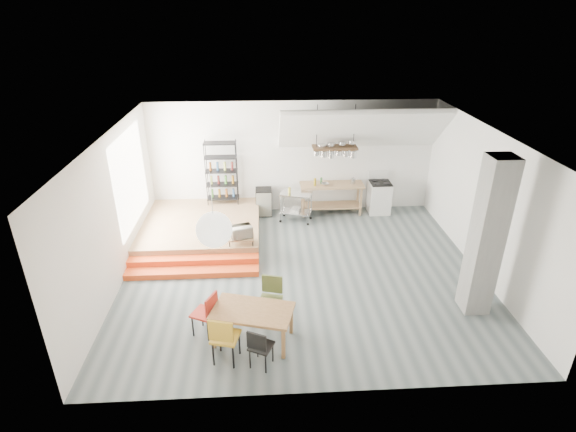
{
  "coord_description": "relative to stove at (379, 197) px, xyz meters",
  "views": [
    {
      "loc": [
        -0.84,
        -8.67,
        5.58
      ],
      "look_at": [
        -0.29,
        0.8,
        1.06
      ],
      "focal_mm": 28.0,
      "sensor_mm": 36.0,
      "label": 1
    }
  ],
  "objects": [
    {
      "name": "mini_fridge",
      "position": [
        -3.35,
        0.04,
        -0.09
      ],
      "size": [
        0.46,
        0.46,
        0.78
      ],
      "primitive_type": "cube",
      "color": "black",
      "rests_on": "ground"
    },
    {
      "name": "chair_black",
      "position": [
        -3.48,
        -6.05,
        -0.01
      ],
      "size": [
        0.48,
        0.48,
        0.79
      ],
      "rotation": [
        0.0,
        0.0,
        2.7
      ],
      "color": "black",
      "rests_on": "ground"
    },
    {
      "name": "slope_ceiling",
      "position": [
        -0.7,
        -0.26,
        2.07
      ],
      "size": [
        4.4,
        1.44,
        1.32
      ],
      "primitive_type": "cube",
      "rotation": [
        -0.73,
        0.0,
        0.0
      ],
      "color": "white",
      "rests_on": "wall_back"
    },
    {
      "name": "chair_olive",
      "position": [
        -3.26,
        -4.78,
        0.07
      ],
      "size": [
        0.51,
        0.51,
        0.92
      ],
      "rotation": [
        0.0,
        0.0,
        -0.26
      ],
      "color": "#4F5B2B",
      "rests_on": "ground"
    },
    {
      "name": "chair_red",
      "position": [
        -4.42,
        -5.15,
        0.04
      ],
      "size": [
        0.53,
        0.53,
        0.88
      ],
      "rotation": [
        0.0,
        0.0,
        -2.01
      ],
      "color": "red",
      "rests_on": "ground"
    },
    {
      "name": "kitchen_counter",
      "position": [
        -1.4,
        -0.01,
        0.15
      ],
      "size": [
        1.8,
        0.6,
        0.91
      ],
      "color": "#9C734E",
      "rests_on": "ground"
    },
    {
      "name": "rolling_cart",
      "position": [
        -2.46,
        -0.46,
        0.06
      ],
      "size": [
        0.95,
        0.7,
        0.84
      ],
      "rotation": [
        0.0,
        0.0,
        -0.3
      ],
      "color": "silver",
      "rests_on": "ground"
    },
    {
      "name": "microwave",
      "position": [
        -3.9,
        -2.41,
        0.22
      ],
      "size": [
        0.58,
        0.47,
        0.28
      ],
      "primitive_type": "imported",
      "rotation": [
        0.0,
        0.0,
        0.31
      ],
      "color": "beige",
      "rests_on": "microwave_shelf"
    },
    {
      "name": "wire_shelving",
      "position": [
        -4.5,
        0.04,
        0.85
      ],
      "size": [
        0.88,
        0.38,
        1.8
      ],
      "color": "black",
      "rests_on": "platform"
    },
    {
      "name": "paper_lantern",
      "position": [
        -4.18,
        -5.2,
        1.72
      ],
      "size": [
        0.6,
        0.6,
        0.6
      ],
      "primitive_type": "sphere",
      "color": "white",
      "rests_on": "ceiling"
    },
    {
      "name": "step_upper",
      "position": [
        -5.0,
        -2.76,
        -0.35
      ],
      "size": [
        3.0,
        0.35,
        0.27
      ],
      "primitive_type": "cube",
      "color": "#F04F1C",
      "rests_on": "ground"
    },
    {
      "name": "stove",
      "position": [
        0.0,
        0.0,
        0.0
      ],
      "size": [
        0.6,
        0.6,
        1.18
      ],
      "color": "white",
      "rests_on": "ground"
    },
    {
      "name": "step_lower",
      "position": [
        -5.0,
        -3.11,
        -0.41
      ],
      "size": [
        3.0,
        0.35,
        0.13
      ],
      "primitive_type": "cube",
      "color": "#F04F1C",
      "rests_on": "ground"
    },
    {
      "name": "wall_left",
      "position": [
        -6.5,
        -3.16,
        1.12
      ],
      "size": [
        0.04,
        7.0,
        3.2
      ],
      "primitive_type": "cube",
      "color": "silver",
      "rests_on": "ground"
    },
    {
      "name": "wall_right",
      "position": [
        1.5,
        -3.16,
        1.12
      ],
      "size": [
        0.04,
        7.0,
        3.2
      ],
      "primitive_type": "cube",
      "color": "silver",
      "rests_on": "ground"
    },
    {
      "name": "window_pane",
      "position": [
        -6.48,
        -1.66,
        1.32
      ],
      "size": [
        0.02,
        2.5,
        2.2
      ],
      "primitive_type": "cube",
      "color": "white",
      "rests_on": "wall_left"
    },
    {
      "name": "floor",
      "position": [
        -2.5,
        -3.16,
        -0.48
      ],
      "size": [
        8.0,
        8.0,
        0.0
      ],
      "primitive_type": "plane",
      "color": "#505B5D",
      "rests_on": "ground"
    },
    {
      "name": "bowl",
      "position": [
        -1.61,
        -0.06,
        0.46
      ],
      "size": [
        0.27,
        0.27,
        0.05
      ],
      "primitive_type": "imported",
      "rotation": [
        0.0,
        0.0,
        0.3
      ],
      "color": "silver",
      "rests_on": "kitchen_counter"
    },
    {
      "name": "pot_rack",
      "position": [
        -1.37,
        -0.23,
        1.5
      ],
      "size": [
        1.2,
        0.5,
        1.43
      ],
      "color": "#3A2617",
      "rests_on": "ceiling"
    },
    {
      "name": "concrete_column",
      "position": [
        0.8,
        -4.66,
        1.12
      ],
      "size": [
        0.5,
        0.5,
        3.2
      ],
      "primitive_type": "cube",
      "color": "gray",
      "rests_on": "ground"
    },
    {
      "name": "ceiling",
      "position": [
        -2.5,
        -3.16,
        2.72
      ],
      "size": [
        8.0,
        7.0,
        0.02
      ],
      "primitive_type": "cube",
      "color": "white",
      "rests_on": "wall_back"
    },
    {
      "name": "platform",
      "position": [
        -5.0,
        -1.16,
        -0.28
      ],
      "size": [
        3.0,
        3.0,
        0.4
      ],
      "primitive_type": "cube",
      "color": "#9C734E",
      "rests_on": "ground"
    },
    {
      "name": "dining_table",
      "position": [
        -3.6,
        -5.36,
        0.12
      ],
      "size": [
        1.57,
        1.14,
        0.67
      ],
      "rotation": [
        0.0,
        0.0,
        -0.27
      ],
      "color": "brown",
      "rests_on": "ground"
    },
    {
      "name": "microwave_shelf",
      "position": [
        -3.9,
        -2.41,
        0.07
      ],
      "size": [
        0.6,
        0.4,
        0.16
      ],
      "color": "#9C734E",
      "rests_on": "platform"
    },
    {
      "name": "wall_back",
      "position": [
        -2.5,
        0.34,
        1.12
      ],
      "size": [
        8.0,
        0.04,
        3.2
      ],
      "primitive_type": "cube",
      "color": "silver",
      "rests_on": "ground"
    },
    {
      "name": "chair_mustard",
      "position": [
        -4.07,
        -5.91,
        0.09
      ],
      "size": [
        0.54,
        0.54,
        0.96
      ],
      "rotation": [
        0.0,
        0.0,
        2.89
      ],
      "color": "#B5861F",
      "rests_on": "ground"
    }
  ]
}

